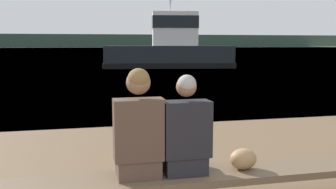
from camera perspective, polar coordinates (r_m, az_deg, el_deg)
name	(u,v)px	position (r m, az deg, el deg)	size (l,w,h in m)	color
water_surface	(84,49)	(127.51, -12.65, 6.84)	(240.00, 240.00, 0.00)	#386084
far_shoreline	(83,41)	(189.10, -12.76, 8.01)	(600.00, 12.00, 6.09)	#2D3D2D
bench_main	(124,187)	(3.58, -6.66, -13.82)	(6.35, 0.50, 0.44)	brown
person_left	(138,131)	(3.44, -4.52, -5.55)	(0.45, 0.40, 1.02)	#4C382D
person_right	(185,134)	(3.54, 2.65, -5.97)	(0.45, 0.40, 0.95)	black
shopping_bag	(243,159)	(3.81, 11.38, -9.61)	(0.27, 0.21, 0.21)	#9E754C
tugboat_red	(170,50)	(26.56, 0.30, 6.78)	(9.38, 4.54, 6.13)	black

